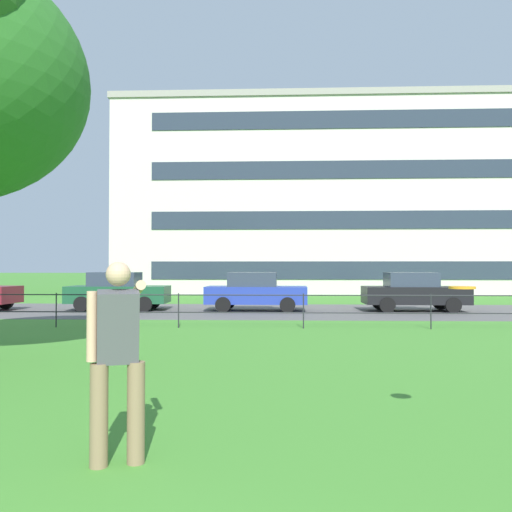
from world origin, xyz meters
TOP-DOWN VIEW (x-y plane):
  - street_strip at (0.00, 20.82)m, footprint 80.00×7.52m
  - park_fence at (-0.00, 14.79)m, footprint 32.42×0.04m
  - person_thrower at (-0.33, 4.14)m, footprint 0.49×0.88m
  - frisbee at (3.01, 5.04)m, footprint 0.36×0.36m
  - car_dark_green_right at (-5.47, 20.98)m, footprint 4.05×1.91m
  - car_blue_left at (0.16, 20.79)m, footprint 4.03×1.87m
  - car_black_center at (6.43, 20.90)m, footprint 4.00×1.82m
  - apartment_building_background at (7.29, 39.16)m, footprint 33.77×14.08m

SIDE VIEW (x-z plane):
  - street_strip at x=0.00m, z-range 0.00..0.01m
  - park_fence at x=0.00m, z-range 0.17..1.17m
  - car_dark_green_right at x=-5.47m, z-range 0.01..1.55m
  - car_blue_left at x=0.16m, z-range 0.01..1.55m
  - car_black_center at x=6.43m, z-range 0.01..1.55m
  - person_thrower at x=-0.33m, z-range 0.08..1.89m
  - frisbee at x=3.01m, z-range 1.54..1.56m
  - apartment_building_background at x=7.29m, z-range 0.00..12.72m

